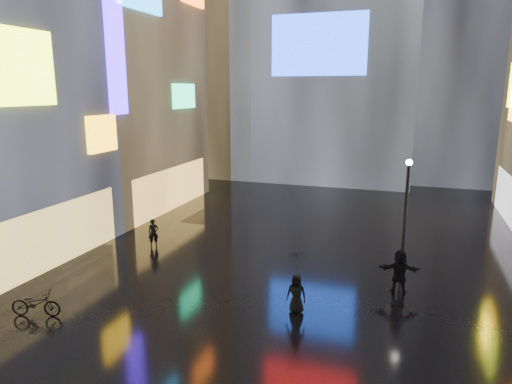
% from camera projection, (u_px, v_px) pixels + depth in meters
% --- Properties ---
extents(ground, '(140.00, 140.00, 0.00)m').
position_uv_depth(ground, '(305.00, 254.00, 23.79)').
color(ground, black).
rests_on(ground, ground).
extents(building_left_far, '(10.28, 12.00, 22.00)m').
position_uv_depth(building_left_far, '(105.00, 51.00, 31.94)').
color(building_left_far, black).
rests_on(building_left_far, ground).
extents(tower_flank_left, '(10.00, 10.00, 26.00)m').
position_uv_depth(tower_flank_left, '(220.00, 42.00, 45.66)').
color(tower_flank_left, black).
rests_on(tower_flank_left, ground).
extents(lamp_far, '(0.30, 0.30, 5.20)m').
position_uv_depth(lamp_far, '(406.00, 206.00, 21.67)').
color(lamp_far, black).
rests_on(lamp_far, ground).
extents(pedestrian_4, '(0.78, 0.53, 1.56)m').
position_uv_depth(pedestrian_4, '(296.00, 294.00, 17.32)').
color(pedestrian_4, black).
rests_on(pedestrian_4, ground).
extents(pedestrian_5, '(1.80, 0.79, 1.88)m').
position_uv_depth(pedestrian_5, '(400.00, 271.00, 19.04)').
color(pedestrian_5, black).
rests_on(pedestrian_5, ground).
extents(pedestrian_6, '(0.67, 0.62, 1.53)m').
position_uv_depth(pedestrian_6, '(153.00, 233.00, 24.72)').
color(pedestrian_6, black).
rests_on(pedestrian_6, ground).
extents(umbrella_2, '(1.37, 1.36, 0.91)m').
position_uv_depth(umbrella_2, '(297.00, 263.00, 17.05)').
color(umbrella_2, black).
rests_on(umbrella_2, pedestrian_4).
extents(bicycle, '(2.00, 1.13, 1.00)m').
position_uv_depth(bicycle, '(36.00, 304.00, 17.14)').
color(bicycle, black).
rests_on(bicycle, ground).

